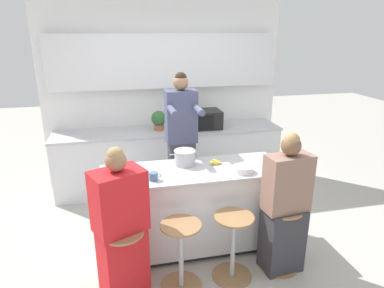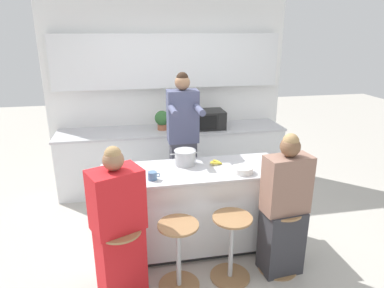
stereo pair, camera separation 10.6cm
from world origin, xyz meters
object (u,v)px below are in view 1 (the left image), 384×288
at_px(person_wrapped_blanket, 121,229).
at_px(person_seated_near, 285,211).
at_px(person_cooking, 181,149).
at_px(microwave, 202,119).
at_px(potted_plant, 159,120).
at_px(fruit_bowl, 243,169).
at_px(bar_stool_rightmost, 281,236).
at_px(bar_stool_center_left, 181,254).
at_px(coffee_cup_near, 154,176).
at_px(banana_bunch, 215,162).
at_px(bar_stool_leftmost, 125,262).
at_px(kitchen_island, 193,208).
at_px(bar_stool_center_right, 233,245).
at_px(cooking_pot, 185,157).

bearing_deg(person_wrapped_blanket, person_seated_near, -23.72).
distance_m(person_cooking, microwave, 1.04).
xyz_separation_m(person_seated_near, potted_plant, (-0.90, 2.13, 0.40)).
bearing_deg(person_cooking, fruit_bowl, -59.63).
height_order(bar_stool_rightmost, person_cooking, person_cooking).
bearing_deg(bar_stool_center_left, person_seated_near, 2.23).
xyz_separation_m(person_seated_near, coffee_cup_near, (-1.18, 0.38, 0.31)).
bearing_deg(fruit_bowl, banana_bunch, 129.02).
height_order(person_cooking, potted_plant, person_cooking).
relative_size(bar_stool_leftmost, bar_stool_rightmost, 1.00).
xyz_separation_m(bar_stool_center_left, bar_stool_rightmost, (0.99, 0.05, 0.00)).
bearing_deg(potted_plant, bar_stool_leftmost, -105.58).
relative_size(kitchen_island, person_seated_near, 1.33).
bearing_deg(person_seated_near, fruit_bowl, 121.42).
bearing_deg(person_seated_near, bar_stool_center_right, 175.35).
distance_m(person_seated_near, fruit_bowl, 0.56).
height_order(bar_stool_leftmost, person_seated_near, person_seated_near).
height_order(coffee_cup_near, microwave, microwave).
bearing_deg(potted_plant, cooking_pot, -86.60).
xyz_separation_m(cooking_pot, coffee_cup_near, (-0.37, -0.32, -0.04)).
bearing_deg(banana_bunch, bar_stool_leftmost, -145.83).
xyz_separation_m(person_wrapped_blanket, potted_plant, (0.61, 2.13, 0.38)).
bearing_deg(banana_bunch, microwave, 81.03).
distance_m(banana_bunch, potted_plant, 1.54).
bearing_deg(bar_stool_leftmost, potted_plant, 74.42).
bearing_deg(kitchen_island, person_wrapped_blanket, -144.00).
bearing_deg(bar_stool_rightmost, person_wrapped_blanket, -179.46).
bearing_deg(microwave, potted_plant, 176.31).
height_order(person_wrapped_blanket, person_seated_near, person_seated_near).
bearing_deg(coffee_cup_near, person_cooking, 62.22).
bearing_deg(bar_stool_leftmost, person_cooking, 58.64).
bearing_deg(kitchen_island, cooking_pot, 111.07).
bearing_deg(fruit_bowl, bar_stool_rightmost, -51.91).
bearing_deg(fruit_bowl, person_cooking, 120.38).
relative_size(cooking_pot, banana_bunch, 2.05).
bearing_deg(potted_plant, bar_stool_center_left, -92.83).
relative_size(person_cooking, coffee_cup_near, 15.33).
height_order(bar_stool_leftmost, bar_stool_center_left, same).
bearing_deg(kitchen_island, coffee_cup_near, -157.90).
xyz_separation_m(fruit_bowl, coffee_cup_near, (-0.89, 0.00, 0.01)).
bearing_deg(potted_plant, bar_stool_rightmost, -67.20).
xyz_separation_m(kitchen_island, fruit_bowl, (0.47, -0.18, 0.48)).
distance_m(kitchen_island, potted_plant, 1.69).
distance_m(bar_stool_leftmost, person_wrapped_blanket, 0.31).
relative_size(bar_stool_rightmost, person_cooking, 0.36).
distance_m(bar_stool_center_right, coffee_cup_near, 0.98).
bearing_deg(cooking_pot, kitchen_island, -68.93).
bearing_deg(bar_stool_leftmost, person_seated_near, 1.59).
distance_m(bar_stool_center_left, coffee_cup_near, 0.74).
height_order(kitchen_island, bar_stool_leftmost, kitchen_island).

